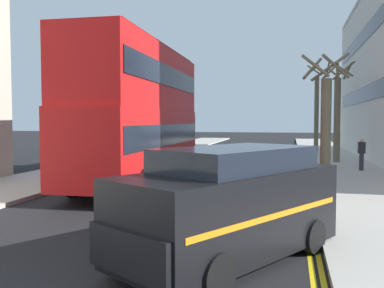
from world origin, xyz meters
TOP-DOWN VIEW (x-y plane):
  - sidewalk_right at (6.50, 16.00)m, footprint 4.00×80.00m
  - sidewalk_left at (-6.50, 16.00)m, footprint 4.00×80.00m
  - kerb_line_outer at (4.40, 14.00)m, footprint 0.10×56.00m
  - kerb_line_inner at (4.24, 14.00)m, footprint 0.10×56.00m
  - double_decker_bus_away at (-2.18, 13.09)m, footprint 2.99×10.86m
  - taxi_minivan at (2.73, 4.26)m, footprint 4.06×5.09m
  - pedestrian_far at (7.29, 19.03)m, footprint 0.34×0.22m
  - street_tree_near at (5.19, 14.13)m, footprint 1.92×1.95m
  - street_tree_mid at (5.73, 30.05)m, footprint 1.87×1.76m
  - street_tree_far at (6.53, 23.27)m, footprint 1.93×1.86m

SIDE VIEW (x-z plane):
  - kerb_line_outer at x=4.40m, z-range 0.00..0.01m
  - kerb_line_inner at x=4.24m, z-range 0.00..0.01m
  - sidewalk_right at x=6.50m, z-range 0.00..0.14m
  - sidewalk_left at x=-6.50m, z-range 0.00..0.14m
  - pedestrian_far at x=7.29m, z-range 0.18..1.80m
  - taxi_minivan at x=2.73m, z-range 0.01..2.13m
  - street_tree_near at x=5.19m, z-range -0.07..5.13m
  - street_tree_far at x=6.53m, z-range -0.05..6.04m
  - double_decker_bus_away at x=-2.18m, z-range 0.21..5.85m
  - street_tree_mid at x=5.73m, z-range -0.09..6.80m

